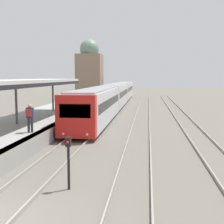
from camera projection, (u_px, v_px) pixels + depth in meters
name	position (u px, v px, depth m)	size (l,w,h in m)	color
platform_canopy	(16.00, 82.00, 20.92)	(4.00, 20.52, 3.01)	beige
person_on_platform	(30.00, 116.00, 17.97)	(0.40, 0.40, 1.66)	#2D2D33
train_near	(115.00, 94.00, 43.23)	(2.61, 47.65, 3.17)	red
signal_post_near	(68.00, 157.00, 11.54)	(0.20, 0.21, 1.99)	black
distant_domed_building	(90.00, 71.00, 60.97)	(4.82, 4.82, 11.43)	#89705B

